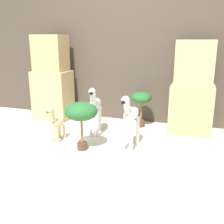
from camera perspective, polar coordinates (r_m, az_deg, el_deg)
The scene contains 9 objects.
ground_plane at distance 3.28m, azimuth -6.28°, elevation -9.70°, with size 14.00×14.00×0.00m, color beige.
wall_back at distance 4.57m, azimuth 2.47°, elevation 11.93°, with size 6.40×0.08×2.20m.
rock_pillar_left at distance 4.75m, azimuth -12.88°, elevation 6.55°, with size 0.62×0.46×1.46m.
rock_pillar_right at distance 4.07m, azimuth 17.11°, elevation 4.28°, with size 0.62×0.46×1.38m.
zebra_right at distance 3.36m, azimuth 4.02°, elevation -0.81°, with size 0.19×0.55×0.74m.
zebra_left at distance 3.88m, azimuth -3.77°, elevation 1.45°, with size 0.25×0.55×0.74m.
giraffe_figurine at distance 3.72m, azimuth -12.00°, elevation -2.20°, with size 0.14×0.38×0.52m.
potted_palm_front at distance 3.32m, azimuth -6.72°, elevation -0.20°, with size 0.42×0.42×0.63m.
potted_palm_back at distance 4.23m, azimuth 6.42°, elevation 2.67°, with size 0.33×0.33×0.58m.
Camera 1 is at (1.28, -2.67, 1.40)m, focal length 42.00 mm.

